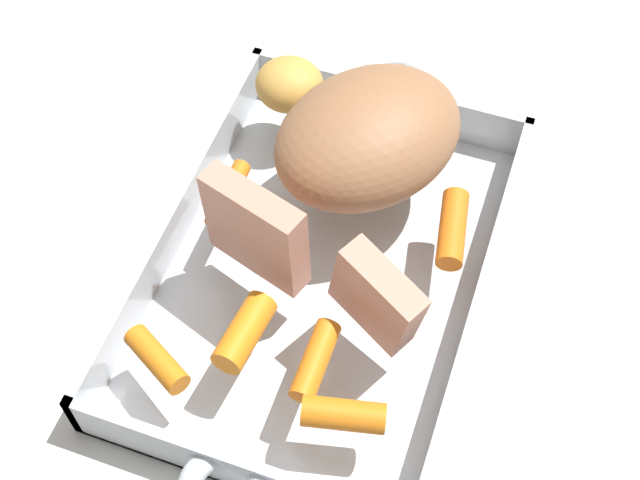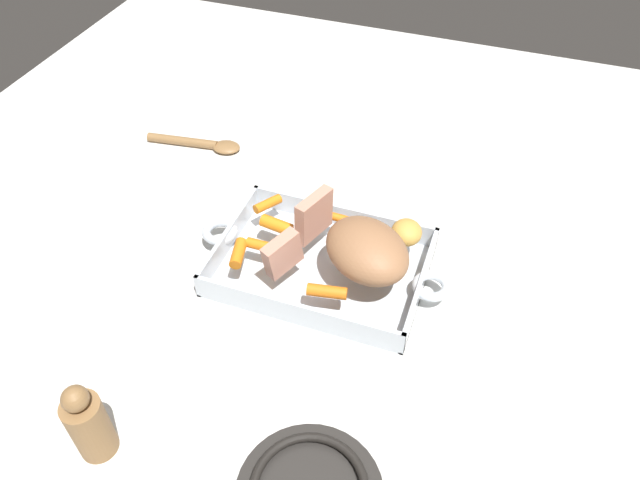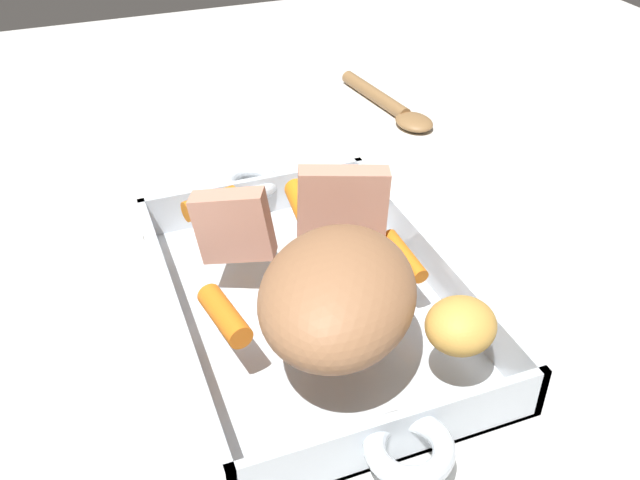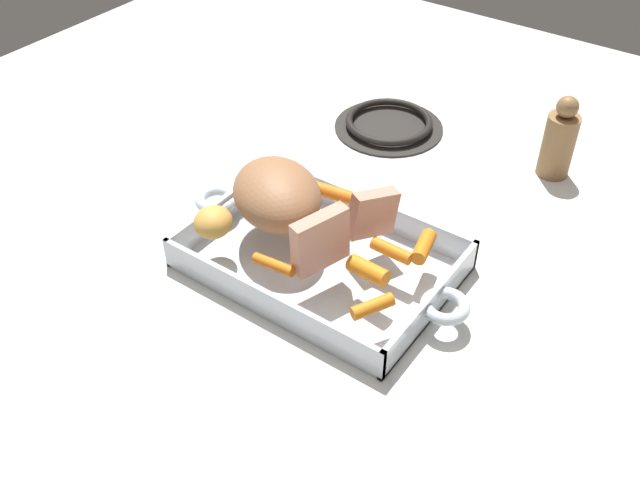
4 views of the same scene
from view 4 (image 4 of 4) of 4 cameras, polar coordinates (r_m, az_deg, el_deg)
name	(u,v)px [view 4 (image 4 of 4)]	position (r m, az deg, el deg)	size (l,w,h in m)	color
ground_plane	(321,267)	(1.00, 0.07, -2.11)	(1.83, 1.83, 0.00)	silver
roasting_dish	(321,259)	(0.99, 0.07, -1.53)	(0.44, 0.25, 0.05)	silver
pork_roast	(277,194)	(0.99, -3.43, 3.66)	(0.15, 0.12, 0.08)	#9A6945
roast_slice_outer	(373,213)	(0.96, 4.20, 2.12)	(0.02, 0.06, 0.06)	tan
roast_slice_thick	(320,241)	(0.90, 0.02, -0.07)	(0.02, 0.08, 0.08)	tan
baby_carrot_southwest	(368,270)	(0.91, 3.83, -2.42)	(0.02, 0.02, 0.06)	orange
baby_carrot_short	(333,193)	(1.03, 1.06, 3.74)	(0.02, 0.02, 0.06)	orange
baby_carrot_center_left	(391,251)	(0.94, 5.67, -0.85)	(0.02, 0.02, 0.06)	orange
baby_carrot_long	(273,265)	(0.92, -3.70, -1.96)	(0.01, 0.01, 0.06)	orange
baby_carrot_northwest	(424,247)	(0.95, 8.20, -0.52)	(0.02, 0.02, 0.05)	orange
baby_carrot_southeast	(372,306)	(0.87, 4.17, -5.26)	(0.02, 0.02, 0.05)	orange
potato_corner	(213,222)	(0.98, -8.45, 1.41)	(0.06, 0.05, 0.04)	gold
stove_burner_rear	(389,124)	(1.29, 5.47, 9.13)	(0.19, 0.19, 0.02)	#282623
pepper_mill	(559,141)	(1.20, 18.38, 7.44)	(0.05, 0.05, 0.14)	olive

